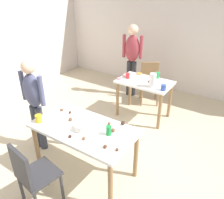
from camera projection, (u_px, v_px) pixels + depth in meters
name	position (u px, v px, depth m)	size (l,w,h in m)	color
ground_plane	(100.00, 165.00, 3.34)	(6.40, 6.40, 0.00)	beige
wall_back	(182.00, 37.00, 5.11)	(6.40, 0.10, 2.60)	silver
dining_table_near	(84.00, 133.00, 2.93)	(1.35, 0.73, 0.75)	white
dining_table_far	(144.00, 87.00, 4.29)	(1.00, 0.62, 0.75)	white
chair_near_table	(32.00, 173.00, 2.53)	(0.46, 0.46, 0.87)	#2D2D33
chair_far_table	(150.00, 80.00, 4.92)	(0.55, 0.55, 0.87)	olive
person_girl_near	(34.00, 99.00, 3.32)	(0.45, 0.21, 1.47)	#383D4C
person_adult_far	(132.00, 54.00, 4.97)	(0.45, 0.27, 1.62)	#28282D
mixing_bowl	(83.00, 127.00, 2.83)	(0.20, 0.20, 0.08)	white
soda_can	(109.00, 130.00, 2.72)	(0.07, 0.07, 0.12)	#198438
fork_near	(50.00, 116.00, 3.14)	(0.17, 0.02, 0.01)	silver
cup_near_0	(39.00, 119.00, 2.97)	(0.09, 0.09, 0.10)	yellow
cake_ball_0	(70.00, 112.00, 3.18)	(0.04, 0.04, 0.04)	#3D2319
cake_ball_1	(84.00, 138.00, 2.65)	(0.04, 0.04, 0.04)	brown
cake_ball_2	(109.00, 123.00, 2.93)	(0.04, 0.04, 0.04)	brown
cake_ball_3	(105.00, 146.00, 2.52)	(0.04, 0.04, 0.04)	brown
cake_ball_4	(117.00, 150.00, 2.48)	(0.04, 0.04, 0.04)	brown
cake_ball_5	(70.00, 136.00, 2.69)	(0.04, 0.04, 0.04)	#3D2319
cake_ball_6	(62.00, 110.00, 3.24)	(0.05, 0.05, 0.05)	brown
cake_ball_7	(123.00, 123.00, 2.93)	(0.05, 0.05, 0.05)	#3D2319
cake_ball_8	(70.00, 119.00, 3.01)	(0.05, 0.05, 0.05)	brown
cake_ball_9	(113.00, 130.00, 2.79)	(0.05, 0.05, 0.05)	brown
pitcher_far	(153.00, 80.00, 3.94)	(0.12, 0.12, 0.25)	white
cup_far_0	(163.00, 88.00, 3.85)	(0.09, 0.09, 0.10)	#3351B2
cup_far_1	(157.00, 75.00, 4.33)	(0.08, 0.08, 0.12)	green
cup_far_2	(128.00, 76.00, 4.33)	(0.07, 0.07, 0.10)	red
donut_far_0	(133.00, 79.00, 4.26)	(0.10, 0.10, 0.03)	white
donut_far_1	(152.00, 81.00, 4.18)	(0.13, 0.13, 0.04)	brown
donut_far_2	(152.00, 77.00, 4.38)	(0.11, 0.11, 0.03)	pink
donut_far_3	(126.00, 75.00, 4.44)	(0.14, 0.14, 0.04)	pink
donut_far_4	(139.00, 74.00, 4.53)	(0.11, 0.11, 0.03)	gold
donut_far_5	(120.00, 78.00, 4.30)	(0.10, 0.10, 0.03)	pink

